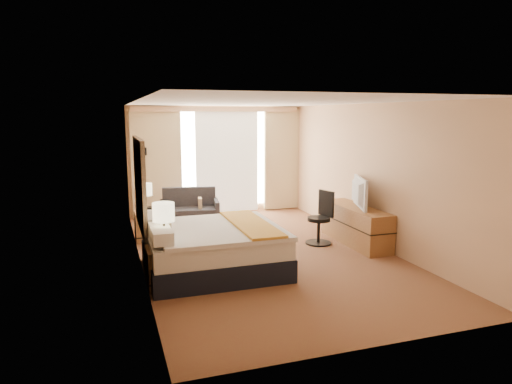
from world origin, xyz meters
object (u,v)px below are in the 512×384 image
object	(u,v)px
nightstand_left	(163,267)
television	(355,192)
media_dresser	(356,225)
bed	(213,248)
floor_lamp	(144,169)
lamp_left	(164,213)
nightstand_right	(147,226)
desk_chair	(321,220)
lamp_right	(145,190)
loveseat	(190,212)

from	to	relation	value
nightstand_left	television	distance (m)	3.86
media_dresser	bed	distance (m)	2.96
floor_lamp	lamp_left	bearing A→B (deg)	-91.15
nightstand_right	desk_chair	size ratio (longest dim) A/B	0.55
bed	floor_lamp	size ratio (longest dim) A/B	1.23
nightstand_left	floor_lamp	bearing A→B (deg)	88.42
lamp_left	lamp_right	distance (m)	2.43
nightstand_right	television	world-z (taller)	television
television	nightstand_right	bearing A→B (deg)	87.27
loveseat	television	bearing A→B (deg)	-34.87
bed	lamp_right	bearing A→B (deg)	112.00
lamp_left	loveseat	bearing A→B (deg)	74.44
nightstand_left	loveseat	bearing A→B (deg)	74.04
floor_lamp	media_dresser	bearing A→B (deg)	-42.67
lamp_right	television	world-z (taller)	television
bed	lamp_left	size ratio (longest dim) A/B	3.18
lamp_right	media_dresser	bearing A→B (deg)	-20.64
nightstand_left	lamp_left	xyz separation A→B (m)	(0.03, 0.03, 0.77)
loveseat	media_dresser	bearing A→B (deg)	-34.18
nightstand_left	floor_lamp	xyz separation A→B (m)	(0.12, 4.35, 0.90)
loveseat	desk_chair	bearing A→B (deg)	-39.24
bed	television	distance (m)	2.98
desk_chair	loveseat	bearing A→B (deg)	117.19
nightstand_right	lamp_left	distance (m)	2.59
nightstand_right	floor_lamp	distance (m)	2.06
media_dresser	desk_chair	size ratio (longest dim) A/B	1.81
loveseat	floor_lamp	world-z (taller)	floor_lamp
floor_lamp	television	distance (m)	4.85
bed	desk_chair	xyz separation A→B (m)	(2.27, 0.86, 0.08)
bed	lamp_right	distance (m)	2.30
media_dresser	lamp_right	distance (m)	4.03
nightstand_left	loveseat	distance (m)	3.68
lamp_right	loveseat	bearing A→B (deg)	46.49
lamp_right	nightstand_left	bearing A→B (deg)	-89.55
nightstand_right	desk_chair	distance (m)	3.32
loveseat	nightstand_left	bearing A→B (deg)	-97.38
television	lamp_right	bearing A→B (deg)	88.04
lamp_right	desk_chair	bearing A→B (deg)	-21.10
television	nightstand_left	bearing A→B (deg)	124.97
media_dresser	floor_lamp	size ratio (longest dim) A/B	1.08
nightstand_left	bed	bearing A→B (deg)	26.30
desk_chair	television	world-z (taller)	television
nightstand_left	desk_chair	xyz separation A→B (m)	(3.08, 1.26, 0.17)
nightstand_right	lamp_right	xyz separation A→B (m)	(-0.02, -0.05, 0.71)
nightstand_left	loveseat	xyz separation A→B (m)	(1.01, 3.54, -0.01)
bed	loveseat	world-z (taller)	bed
media_dresser	bed	bearing A→B (deg)	-167.33
floor_lamp	loveseat	bearing A→B (deg)	-42.39
nightstand_left	desk_chair	world-z (taller)	desk_chair
nightstand_right	desk_chair	bearing A→B (deg)	-22.01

